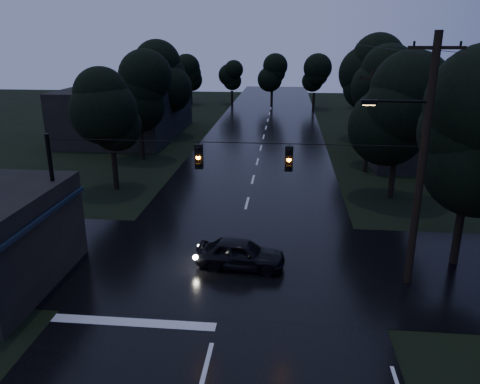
# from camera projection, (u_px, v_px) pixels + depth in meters

# --- Properties ---
(main_road) EXTENTS (12.00, 120.00, 0.02)m
(main_road) POSITION_uv_depth(u_px,v_px,m) (257.00, 162.00, 38.21)
(main_road) COLOR black
(main_road) RESTS_ON ground
(cross_street) EXTENTS (60.00, 9.00, 0.02)m
(cross_street) POSITION_uv_depth(u_px,v_px,m) (232.00, 263.00, 21.23)
(cross_street) COLOR black
(cross_street) RESTS_ON ground
(building_far_right) EXTENTS (10.00, 14.00, 4.40)m
(building_far_right) POSITION_uv_depth(u_px,v_px,m) (424.00, 129.00, 39.98)
(building_far_right) COLOR black
(building_far_right) RESTS_ON ground
(building_far_left) EXTENTS (10.00, 16.00, 5.00)m
(building_far_left) POSITION_uv_depth(u_px,v_px,m) (128.00, 110.00, 48.17)
(building_far_left) COLOR black
(building_far_left) RESTS_ON ground
(utility_pole_main) EXTENTS (3.50, 0.30, 10.00)m
(utility_pole_main) POSITION_uv_depth(u_px,v_px,m) (420.00, 160.00, 17.92)
(utility_pole_main) COLOR black
(utility_pole_main) RESTS_ON ground
(utility_pole_far) EXTENTS (2.00, 0.30, 7.50)m
(utility_pole_far) POSITION_uv_depth(u_px,v_px,m) (369.00, 121.00, 34.32)
(utility_pole_far) COLOR black
(utility_pole_far) RESTS_ON ground
(anchor_pole_left) EXTENTS (0.18, 0.18, 6.00)m
(anchor_pole_left) POSITION_uv_depth(u_px,v_px,m) (56.00, 203.00, 20.04)
(anchor_pole_left) COLOR black
(anchor_pole_left) RESTS_ON ground
(span_signals) EXTENTS (15.00, 0.37, 1.12)m
(span_signals) POSITION_uv_depth(u_px,v_px,m) (242.00, 157.00, 18.56)
(span_signals) COLOR black
(span_signals) RESTS_ON ground
(tree_corner_near) EXTENTS (4.48, 4.48, 9.44)m
(tree_corner_near) POSITION_uv_depth(u_px,v_px,m) (474.00, 133.00, 19.33)
(tree_corner_near) COLOR black
(tree_corner_near) RESTS_ON ground
(tree_left_a) EXTENTS (3.92, 3.92, 8.26)m
(tree_left_a) POSITION_uv_depth(u_px,v_px,m) (110.00, 111.00, 29.85)
(tree_left_a) COLOR black
(tree_left_a) RESTS_ON ground
(tree_left_b) EXTENTS (4.20, 4.20, 8.85)m
(tree_left_b) POSITION_uv_depth(u_px,v_px,m) (138.00, 91.00, 37.33)
(tree_left_b) COLOR black
(tree_left_b) RESTS_ON ground
(tree_left_c) EXTENTS (4.48, 4.48, 9.44)m
(tree_left_c) POSITION_uv_depth(u_px,v_px,m) (163.00, 76.00, 46.71)
(tree_left_c) COLOR black
(tree_left_c) RESTS_ON ground
(tree_right_a) EXTENTS (4.20, 4.20, 8.85)m
(tree_right_a) POSITION_uv_depth(u_px,v_px,m) (400.00, 109.00, 28.04)
(tree_right_a) COLOR black
(tree_right_a) RESTS_ON ground
(tree_right_b) EXTENTS (4.48, 4.48, 9.44)m
(tree_right_b) POSITION_uv_depth(u_px,v_px,m) (385.00, 89.00, 35.41)
(tree_right_b) COLOR black
(tree_right_b) RESTS_ON ground
(tree_right_c) EXTENTS (4.76, 4.76, 10.03)m
(tree_right_c) POSITION_uv_depth(u_px,v_px,m) (371.00, 74.00, 44.67)
(tree_right_c) COLOR black
(tree_right_c) RESTS_ON ground
(car) EXTENTS (4.02, 1.88, 1.33)m
(car) POSITION_uv_depth(u_px,v_px,m) (241.00, 253.00, 20.66)
(car) COLOR black
(car) RESTS_ON ground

